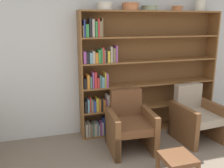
{
  "coord_description": "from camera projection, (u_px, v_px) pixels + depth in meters",
  "views": [
    {
      "loc": [
        -1.25,
        -1.34,
        1.89
      ],
      "look_at": [
        -0.23,
        2.16,
        0.95
      ],
      "focal_mm": 40.0,
      "sensor_mm": 36.0,
      "label": 1
    }
  ],
  "objects": [
    {
      "name": "bowl_terracotta",
      "position": [
        177.0,
        8.0,
        4.11
      ],
      "size": [
        0.19,
        0.19,
        0.08
      ],
      "color": "#C67547",
      "rests_on": "bookshelf"
    },
    {
      "name": "wall_back",
      "position": [
        116.0,
        51.0,
        4.19
      ],
      "size": [
        12.0,
        0.06,
        2.75
      ],
      "color": "silver",
      "rests_on": "ground"
    },
    {
      "name": "armchair_cushioned",
      "position": [
        196.0,
        116.0,
        4.03
      ],
      "size": [
        0.7,
        0.73,
        0.86
      ],
      "rotation": [
        0.0,
        0.0,
        3.23
      ],
      "color": "brown",
      "rests_on": "ground"
    },
    {
      "name": "footstool",
      "position": [
        178.0,
        160.0,
        3.04
      ],
      "size": [
        0.38,
        0.38,
        0.29
      ],
      "color": "brown",
      "rests_on": "ground"
    },
    {
      "name": "bowl_olive",
      "position": [
        131.0,
        6.0,
        3.88
      ],
      "size": [
        0.27,
        0.27,
        0.11
      ],
      "color": "#C67547",
      "rests_on": "bookshelf"
    },
    {
      "name": "bowl_slate",
      "position": [
        150.0,
        8.0,
        3.98
      ],
      "size": [
        0.26,
        0.26,
        0.08
      ],
      "color": "gray",
      "rests_on": "bookshelf"
    },
    {
      "name": "bowl_cream",
      "position": [
        105.0,
        6.0,
        3.77
      ],
      "size": [
        0.24,
        0.24,
        0.12
      ],
      "color": "silver",
      "rests_on": "bookshelf"
    },
    {
      "name": "vase_tall",
      "position": [
        200.0,
        3.0,
        4.21
      ],
      "size": [
        0.16,
        0.16,
        0.29
      ],
      "color": "silver",
      "rests_on": "bookshelf"
    },
    {
      "name": "bookshelf",
      "position": [
        137.0,
        75.0,
        4.22
      ],
      "size": [
        2.41,
        0.3,
        2.03
      ],
      "color": "brown",
      "rests_on": "ground"
    },
    {
      "name": "armchair_leather",
      "position": [
        130.0,
        124.0,
        3.72
      ],
      "size": [
        0.67,
        0.71,
        0.86
      ],
      "rotation": [
        0.0,
        0.0,
        3.09
      ],
      "color": "brown",
      "rests_on": "ground"
    }
  ]
}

